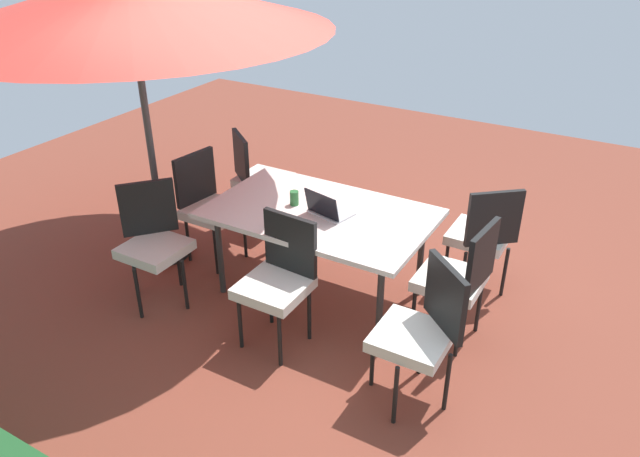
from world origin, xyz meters
TOP-DOWN VIEW (x-y plane):
  - ground_plane at (0.00, 0.00)m, footprint 10.00×10.00m
  - dining_table at (0.00, 0.00)m, footprint 1.73×1.08m
  - patio_umbrella at (1.56, 0.18)m, footprint 3.13×3.13m
  - chair_southeast at (1.13, -0.73)m, footprint 0.58×0.58m
  - chair_northwest at (-1.15, 0.71)m, footprint 0.59×0.59m
  - chair_east at (1.15, -0.02)m, footprint 0.49×0.48m
  - chair_west at (-1.15, 0.01)m, footprint 0.48×0.47m
  - chair_southwest at (-1.12, -0.70)m, footprint 0.58×0.59m
  - chair_northeast at (1.12, 0.70)m, footprint 0.59×0.58m
  - chair_north at (-0.04, 0.67)m, footprint 0.46×0.47m
  - laptop at (-0.09, 0.03)m, footprint 0.37×0.31m
  - cup at (0.24, 0.00)m, footprint 0.07×0.07m

SIDE VIEW (x-z plane):
  - ground_plane at x=0.00m, z-range -0.02..0.00m
  - chair_southeast at x=1.13m, z-range 0.06..1.04m
  - chair_northwest at x=-1.15m, z-range 0.06..1.04m
  - chair_east at x=1.15m, z-range 0.06..1.04m
  - chair_west at x=-1.15m, z-range 0.06..1.04m
  - chair_southwest at x=-1.12m, z-range 0.06..1.04m
  - chair_northeast at x=1.12m, z-range 0.06..1.04m
  - chair_north at x=-0.04m, z-range 0.06..1.04m
  - dining_table at x=0.00m, z-range 0.33..1.10m
  - laptop at x=-0.09m, z-range 0.71..0.92m
  - cup at x=0.24m, z-range 0.77..0.88m
  - patio_umbrella at x=1.56m, z-range 1.01..3.45m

